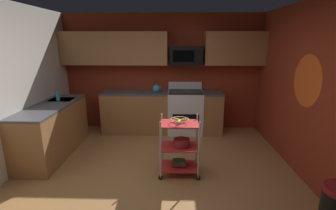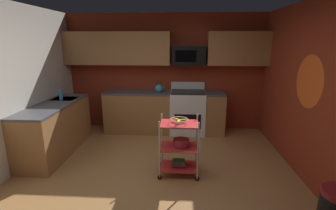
% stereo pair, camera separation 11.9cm
% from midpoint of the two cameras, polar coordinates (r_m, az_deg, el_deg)
% --- Properties ---
extents(floor, '(4.40, 4.80, 0.04)m').
position_cam_midpoint_polar(floor, '(3.80, -2.38, -17.67)').
color(floor, '#A87542').
rests_on(floor, ground).
extents(wall_back, '(4.52, 0.06, 2.60)m').
position_cam_midpoint_polar(wall_back, '(5.68, -0.00, 7.48)').
color(wall_back, maroon).
rests_on(wall_back, ground).
extents(wall_right, '(0.06, 4.80, 2.60)m').
position_cam_midpoint_polar(wall_right, '(3.77, 33.36, 1.33)').
color(wall_right, maroon).
rests_on(wall_right, ground).
extents(wall_flower_decal, '(0.00, 0.76, 0.76)m').
position_cam_midpoint_polar(wall_flower_decal, '(4.07, 30.61, 4.68)').
color(wall_flower_decal, '#E5591E').
extents(counter_run, '(3.52, 2.39, 0.92)m').
position_cam_midpoint_polar(counter_run, '(5.18, -9.24, -2.93)').
color(counter_run, '#9E6B3D').
rests_on(counter_run, ground).
extents(oven_range, '(0.76, 0.65, 1.10)m').
position_cam_midpoint_polar(oven_range, '(5.52, 5.15, -1.52)').
color(oven_range, white).
rests_on(oven_range, ground).
extents(upper_cabinets, '(4.40, 0.33, 0.70)m').
position_cam_midpoint_polar(upper_cabinets, '(5.45, -1.37, 12.97)').
color(upper_cabinets, '#9E6B3D').
extents(microwave, '(0.70, 0.39, 0.40)m').
position_cam_midpoint_polar(microwave, '(5.41, 5.42, 11.31)').
color(microwave, black).
extents(rolling_cart, '(0.63, 0.41, 0.91)m').
position_cam_midpoint_polar(rolling_cart, '(3.80, 3.47, -9.61)').
color(rolling_cart, silver).
rests_on(rolling_cart, ground).
extents(fruit_bowl, '(0.27, 0.27, 0.07)m').
position_cam_midpoint_polar(fruit_bowl, '(3.64, 3.58, -3.54)').
color(fruit_bowl, silver).
rests_on(fruit_bowl, rolling_cart).
extents(mixing_bowl_large, '(0.25, 0.25, 0.11)m').
position_cam_midpoint_polar(mixing_bowl_large, '(3.77, 4.01, -8.71)').
color(mixing_bowl_large, maroon).
rests_on(mixing_bowl_large, rolling_cart).
extents(book_stack, '(0.22, 0.18, 0.10)m').
position_cam_midpoint_polar(book_stack, '(3.92, 3.41, -13.30)').
color(book_stack, '#1E4C8C').
rests_on(book_stack, rolling_cart).
extents(kettle, '(0.21, 0.18, 0.26)m').
position_cam_midpoint_polar(kettle, '(5.41, -1.44, 3.86)').
color(kettle, teal).
rests_on(kettle, counter_run).
extents(dish_soap_bottle, '(0.06, 0.06, 0.20)m').
position_cam_midpoint_polar(dish_soap_bottle, '(5.05, -22.98, 2.16)').
color(dish_soap_bottle, '#2D8CBF').
rests_on(dish_soap_bottle, counter_run).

